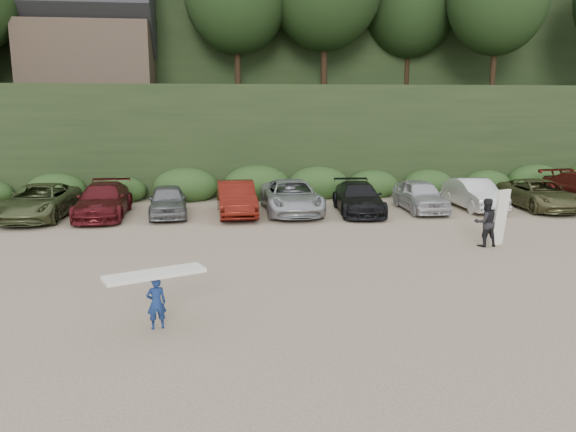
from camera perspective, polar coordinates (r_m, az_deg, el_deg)
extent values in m
plane|color=tan|center=(16.47, 7.09, -6.34)|extent=(120.00, 120.00, 0.00)
cube|color=black|center=(37.46, -1.07, 8.30)|extent=(80.00, 14.00, 6.00)
cube|color=black|center=(55.42, -3.11, 14.43)|extent=(90.00, 30.00, 16.00)
ellipsoid|color=black|center=(37.89, -1.11, 20.47)|extent=(66.00, 12.00, 10.00)
cube|color=#2B491E|center=(30.21, -0.59, 2.99)|extent=(46.20, 2.00, 1.20)
cube|color=brown|center=(40.14, -19.35, 15.03)|extent=(8.00, 6.00, 4.00)
imported|color=#4E5A34|center=(27.00, -23.97, 1.34)|extent=(2.77, 5.52, 1.50)
imported|color=#531317|center=(26.35, -18.25, 1.51)|extent=(2.17, 5.16, 1.49)
imported|color=slate|center=(25.80, -12.11, 1.53)|extent=(1.95, 4.21, 1.40)
imported|color=#5F150E|center=(25.53, -5.29, 1.79)|extent=(1.79, 4.71, 1.53)
imported|color=#A8ABAF|center=(25.99, 0.35, 1.98)|extent=(2.57, 5.47, 1.51)
imported|color=black|center=(26.13, 7.15, 1.82)|extent=(2.29, 4.96, 1.40)
imported|color=silver|center=(27.18, 13.28, 2.05)|extent=(1.76, 4.32, 1.47)
imported|color=silver|center=(28.37, 18.37, 2.12)|extent=(1.61, 4.40, 1.44)
imported|color=brown|center=(29.59, 24.14, 2.02)|extent=(2.41, 5.07, 1.40)
imported|color=navy|center=(13.01, -13.23, -8.60)|extent=(0.50, 0.39, 1.21)
cube|color=white|center=(12.80, -13.37, -5.76)|extent=(2.27, 1.43, 0.09)
imported|color=black|center=(20.99, 19.43, -0.62)|extent=(0.87, 0.70, 1.73)
cube|color=white|center=(21.24, 20.77, -0.15)|extent=(0.64, 0.49, 2.03)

